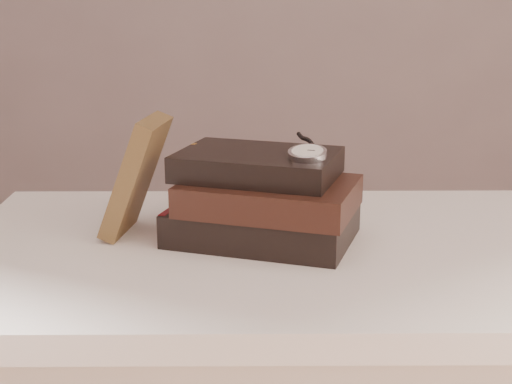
{
  "coord_description": "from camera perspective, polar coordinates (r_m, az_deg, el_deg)",
  "views": [
    {
      "loc": [
        -0.06,
        -0.71,
        1.13
      ],
      "look_at": [
        -0.05,
        0.37,
        0.82
      ],
      "focal_mm": 52.47,
      "sensor_mm": 36.0,
      "label": 1
    }
  ],
  "objects": [
    {
      "name": "journal",
      "position": [
        1.16,
        -9.14,
        1.21
      ],
      "size": [
        0.11,
        0.13,
        0.19
      ],
      "primitive_type": "cube",
      "rotation": [
        0.0,
        0.37,
        -0.16
      ],
      "color": "#48331B",
      "rests_on": "table"
    },
    {
      "name": "book_stack",
      "position": [
        1.13,
        0.58,
        -0.6
      ],
      "size": [
        0.31,
        0.26,
        0.13
      ],
      "color": "black",
      "rests_on": "table"
    },
    {
      "name": "table",
      "position": [
        1.16,
        2.32,
        -8.27
      ],
      "size": [
        1.0,
        0.6,
        0.75
      ],
      "color": "white",
      "rests_on": "ground"
    },
    {
      "name": "pocket_watch",
      "position": [
        1.08,
        3.93,
        3.04
      ],
      "size": [
        0.07,
        0.16,
        0.02
      ],
      "color": "silver",
      "rests_on": "book_stack"
    },
    {
      "name": "eyeglasses",
      "position": [
        1.24,
        -2.43,
        1.5
      ],
      "size": [
        0.15,
        0.16,
        0.05
      ],
      "color": "silver",
      "rests_on": "book_stack"
    }
  ]
}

